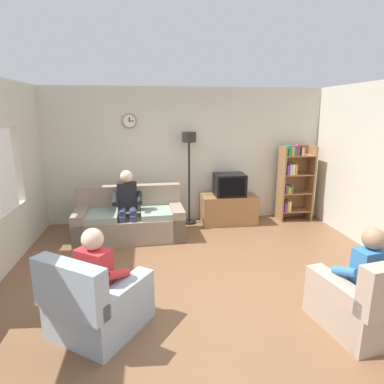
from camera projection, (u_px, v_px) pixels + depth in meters
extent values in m
plane|color=brown|center=(209.00, 280.00, 4.43)|extent=(12.00, 12.00, 0.00)
cube|color=beige|center=(186.00, 156.00, 6.66)|extent=(6.20, 0.12, 2.70)
cylinder|color=olive|center=(129.00, 121.00, 6.27)|extent=(0.28, 0.03, 0.28)
cylinder|color=white|center=(129.00, 121.00, 6.25)|extent=(0.24, 0.01, 0.24)
cube|color=black|center=(129.00, 119.00, 6.24)|extent=(0.02, 0.01, 0.09)
cube|color=black|center=(131.00, 121.00, 6.25)|extent=(0.11, 0.01, 0.01)
cube|color=beige|center=(29.00, 160.00, 5.74)|extent=(0.12, 1.10, 1.20)
cube|color=gray|center=(130.00, 227.00, 5.83)|extent=(1.93, 0.91, 0.42)
cube|color=gray|center=(129.00, 198.00, 6.07)|extent=(1.91, 0.27, 0.48)
cube|color=gray|center=(177.00, 221.00, 5.95)|extent=(0.25, 0.85, 0.56)
cube|color=gray|center=(81.00, 226.00, 5.67)|extent=(0.25, 0.85, 0.56)
cube|color=gray|center=(158.00, 213.00, 5.80)|extent=(0.63, 0.70, 0.10)
cube|color=gray|center=(100.00, 216.00, 5.64)|extent=(0.63, 0.70, 0.10)
cube|color=olive|center=(228.00, 209.00, 6.62)|extent=(1.10, 0.56, 0.59)
cube|color=black|center=(226.00, 204.00, 6.87)|extent=(1.10, 0.04, 0.03)
cube|color=black|center=(229.00, 185.00, 6.48)|extent=(0.60, 0.48, 0.44)
cube|color=black|center=(233.00, 187.00, 6.25)|extent=(0.50, 0.01, 0.36)
cube|color=olive|center=(281.00, 184.00, 6.70)|extent=(0.04, 0.36, 1.55)
cube|color=olive|center=(310.00, 183.00, 6.78)|extent=(0.04, 0.36, 1.55)
cube|color=olive|center=(292.00, 182.00, 6.90)|extent=(0.64, 0.02, 1.55)
cube|color=olive|center=(294.00, 210.00, 6.88)|extent=(0.60, 0.34, 0.02)
cube|color=#72338C|center=(283.00, 206.00, 6.81)|extent=(0.05, 0.28, 0.19)
cube|color=gold|center=(286.00, 205.00, 6.81)|extent=(0.04, 0.28, 0.21)
cube|color=silver|center=(288.00, 205.00, 6.81)|extent=(0.04, 0.28, 0.22)
cube|color=olive|center=(295.00, 192.00, 6.79)|extent=(0.60, 0.34, 0.02)
cube|color=#72338C|center=(284.00, 188.00, 6.71)|extent=(0.04, 0.28, 0.19)
cube|color=gold|center=(287.00, 189.00, 6.72)|extent=(0.06, 0.28, 0.14)
cube|color=#267F4C|center=(289.00, 189.00, 6.73)|extent=(0.04, 0.28, 0.15)
cube|color=olive|center=(296.00, 174.00, 6.69)|extent=(0.60, 0.34, 0.02)
cube|color=#72338C|center=(286.00, 169.00, 6.62)|extent=(0.05, 0.28, 0.20)
cube|color=silver|center=(288.00, 169.00, 6.62)|extent=(0.03, 0.28, 0.21)
cube|color=silver|center=(291.00, 169.00, 6.63)|extent=(0.06, 0.28, 0.21)
cube|color=gold|center=(294.00, 169.00, 6.64)|extent=(0.04, 0.28, 0.22)
cube|color=olive|center=(298.00, 156.00, 6.60)|extent=(0.60, 0.34, 0.02)
cube|color=#267F4C|center=(287.00, 150.00, 6.52)|extent=(0.06, 0.28, 0.21)
cube|color=gold|center=(290.00, 152.00, 6.54)|extent=(0.06, 0.28, 0.15)
cube|color=#2D59A5|center=(293.00, 150.00, 6.54)|extent=(0.04, 0.28, 0.20)
cube|color=red|center=(296.00, 150.00, 6.54)|extent=(0.06, 0.28, 0.22)
cube|color=black|center=(298.00, 150.00, 6.55)|extent=(0.03, 0.28, 0.19)
cube|color=silver|center=(300.00, 151.00, 6.56)|extent=(0.05, 0.28, 0.15)
cylinder|color=black|center=(189.00, 222.00, 6.68)|extent=(0.28, 0.28, 0.03)
cylinder|color=black|center=(189.00, 182.00, 6.48)|extent=(0.04, 0.04, 1.70)
cylinder|color=black|center=(189.00, 137.00, 6.27)|extent=(0.28, 0.28, 0.20)
cube|color=#9EADBC|center=(101.00, 310.00, 3.42)|extent=(1.14, 1.15, 0.40)
cube|color=#9EADBC|center=(70.00, 288.00, 2.99)|extent=(0.76, 0.60, 0.50)
cube|color=#9EADBC|center=(81.00, 295.00, 3.55)|extent=(0.62, 0.77, 0.56)
cube|color=#9EADBC|center=(124.00, 310.00, 3.28)|extent=(0.62, 0.77, 0.56)
cube|color=tan|center=(360.00, 309.00, 3.43)|extent=(0.93, 0.96, 0.40)
cube|color=tan|center=(336.00, 306.00, 3.35)|extent=(0.33, 0.82, 0.56)
cube|color=tan|center=(382.00, 296.00, 3.52)|extent=(0.33, 0.82, 0.56)
cube|color=black|center=(127.00, 196.00, 5.74)|extent=(0.35, 0.21, 0.48)
sphere|color=beige|center=(126.00, 176.00, 5.64)|extent=(0.22, 0.22, 0.22)
cylinder|color=#2D334C|center=(133.00, 212.00, 5.63)|extent=(0.14, 0.38, 0.13)
cylinder|color=#2D334C|center=(123.00, 212.00, 5.60)|extent=(0.14, 0.38, 0.13)
cylinder|color=#2D334C|center=(134.00, 231.00, 5.51)|extent=(0.11, 0.11, 0.52)
cylinder|color=#2D334C|center=(123.00, 231.00, 5.48)|extent=(0.11, 0.11, 0.52)
cylinder|color=black|center=(139.00, 198.00, 5.68)|extent=(0.10, 0.33, 0.20)
cylinder|color=black|center=(115.00, 199.00, 5.61)|extent=(0.10, 0.33, 0.20)
cube|color=red|center=(94.00, 272.00, 3.26)|extent=(0.39, 0.36, 0.48)
sphere|color=beige|center=(92.00, 239.00, 3.19)|extent=(0.22, 0.22, 0.22)
cylinder|color=black|center=(102.00, 283.00, 3.52)|extent=(0.32, 0.39, 0.13)
cylinder|color=black|center=(115.00, 287.00, 3.45)|extent=(0.32, 0.39, 0.13)
cylinder|color=black|center=(115.00, 292.00, 3.74)|extent=(0.15, 0.15, 0.40)
cylinder|color=black|center=(127.00, 296.00, 3.66)|extent=(0.15, 0.15, 0.40)
cylinder|color=red|center=(86.00, 265.00, 3.45)|extent=(0.26, 0.32, 0.20)
cylinder|color=red|center=(117.00, 274.00, 3.26)|extent=(0.26, 0.32, 0.20)
cube|color=#3372B2|center=(370.00, 271.00, 3.28)|extent=(0.37, 0.25, 0.48)
sphere|color=#A37A5B|center=(374.00, 239.00, 3.20)|extent=(0.22, 0.22, 0.22)
cylinder|color=black|center=(346.00, 285.00, 3.49)|extent=(0.19, 0.40, 0.13)
cylinder|color=black|center=(359.00, 282.00, 3.54)|extent=(0.19, 0.40, 0.13)
cylinder|color=black|center=(332.00, 294.00, 3.71)|extent=(0.13, 0.13, 0.40)
cylinder|color=black|center=(344.00, 291.00, 3.77)|extent=(0.13, 0.13, 0.40)
cylinder|color=#3372B2|center=(345.00, 271.00, 3.31)|extent=(0.14, 0.34, 0.20)
cylinder|color=#3372B2|center=(378.00, 266.00, 3.44)|extent=(0.14, 0.34, 0.20)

